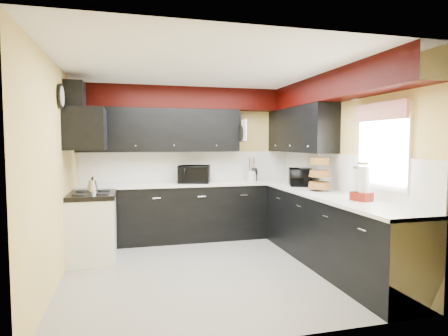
% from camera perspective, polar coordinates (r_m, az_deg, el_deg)
% --- Properties ---
extents(ground, '(3.60, 3.60, 0.00)m').
position_cam_1_polar(ground, '(4.93, -1.83, -15.05)').
color(ground, gray).
rests_on(ground, ground).
extents(wall_back, '(3.60, 0.06, 2.50)m').
position_cam_1_polar(wall_back, '(6.44, -5.34, 0.77)').
color(wall_back, '#E0C666').
rests_on(wall_back, ground).
extents(wall_right, '(0.06, 3.60, 2.50)m').
position_cam_1_polar(wall_right, '(5.36, 17.26, -0.04)').
color(wall_right, '#E0C666').
rests_on(wall_right, ground).
extents(wall_left, '(0.06, 3.60, 2.50)m').
position_cam_1_polar(wall_left, '(4.64, -24.14, -0.81)').
color(wall_left, '#E0C666').
rests_on(wall_left, ground).
extents(ceiling, '(3.60, 3.60, 0.06)m').
position_cam_1_polar(ceiling, '(4.75, -1.90, 14.79)').
color(ceiling, white).
rests_on(ceiling, wall_back).
extents(cab_back, '(3.60, 0.60, 0.90)m').
position_cam_1_polar(cab_back, '(6.25, -4.85, -6.72)').
color(cab_back, black).
rests_on(cab_back, ground).
extents(cab_right, '(0.60, 3.00, 0.90)m').
position_cam_1_polar(cab_right, '(5.07, 15.95, -9.38)').
color(cab_right, black).
rests_on(cab_right, ground).
extents(counter_back, '(3.62, 0.64, 0.04)m').
position_cam_1_polar(counter_back, '(6.18, -4.88, -2.43)').
color(counter_back, white).
rests_on(counter_back, cab_back).
extents(counter_right, '(0.64, 3.02, 0.04)m').
position_cam_1_polar(counter_right, '(4.99, 16.05, -4.12)').
color(counter_right, white).
rests_on(counter_right, cab_right).
extents(splash_back, '(3.60, 0.02, 0.50)m').
position_cam_1_polar(splash_back, '(6.44, -5.32, 0.24)').
color(splash_back, white).
rests_on(splash_back, counter_back).
extents(splash_right, '(0.02, 3.60, 0.50)m').
position_cam_1_polar(splash_right, '(5.36, 17.16, -0.68)').
color(splash_right, white).
rests_on(splash_right, counter_right).
extents(upper_back, '(2.60, 0.35, 0.70)m').
position_cam_1_polar(upper_back, '(6.20, -9.70, 5.69)').
color(upper_back, black).
rests_on(upper_back, wall_back).
extents(upper_right, '(0.35, 1.80, 0.70)m').
position_cam_1_polar(upper_right, '(6.06, 11.46, 5.71)').
color(upper_right, black).
rests_on(upper_right, wall_right).
extents(soffit_back, '(3.60, 0.36, 0.35)m').
position_cam_1_polar(soffit_back, '(6.30, -5.14, 10.50)').
color(soffit_back, black).
rests_on(soffit_back, wall_back).
extents(soffit_right, '(0.36, 3.24, 0.35)m').
position_cam_1_polar(soffit_right, '(5.15, 16.84, 11.80)').
color(soffit_right, black).
rests_on(soffit_right, wall_right).
extents(stove, '(0.60, 0.75, 0.86)m').
position_cam_1_polar(stove, '(5.46, -19.40, -8.73)').
color(stove, white).
rests_on(stove, ground).
extents(cooktop, '(0.62, 0.77, 0.06)m').
position_cam_1_polar(cooktop, '(5.37, -19.52, -3.94)').
color(cooktop, black).
rests_on(cooktop, stove).
extents(hood, '(0.50, 0.78, 0.55)m').
position_cam_1_polar(hood, '(5.33, -20.28, 5.57)').
color(hood, black).
rests_on(hood, wall_left).
extents(hood_duct, '(0.24, 0.40, 0.40)m').
position_cam_1_polar(hood_duct, '(5.38, -21.79, 10.01)').
color(hood_duct, black).
rests_on(hood_duct, wall_left).
extents(window, '(0.03, 0.86, 0.96)m').
position_cam_1_polar(window, '(4.60, 23.07, 2.93)').
color(window, white).
rests_on(window, wall_right).
extents(valance, '(0.04, 0.88, 0.20)m').
position_cam_1_polar(valance, '(4.58, 22.65, 7.94)').
color(valance, red).
rests_on(valance, wall_right).
extents(pan_top, '(0.03, 0.22, 0.40)m').
position_cam_1_polar(pan_top, '(6.38, 2.33, 7.49)').
color(pan_top, black).
rests_on(pan_top, upper_back).
extents(pan_mid, '(0.03, 0.28, 0.46)m').
position_cam_1_polar(pan_mid, '(6.25, 2.67, 5.27)').
color(pan_mid, black).
rests_on(pan_mid, upper_back).
extents(pan_low, '(0.03, 0.24, 0.42)m').
position_cam_1_polar(pan_low, '(6.50, 1.99, 4.96)').
color(pan_low, black).
rests_on(pan_low, upper_back).
extents(cut_board, '(0.03, 0.26, 0.35)m').
position_cam_1_polar(cut_board, '(6.14, 3.09, 5.76)').
color(cut_board, white).
rests_on(cut_board, upper_back).
extents(baskets, '(0.27, 0.27, 0.50)m').
position_cam_1_polar(baskets, '(5.27, 14.37, -0.81)').
color(baskets, brown).
rests_on(baskets, upper_right).
extents(clock, '(0.03, 0.30, 0.30)m').
position_cam_1_polar(clock, '(4.89, -23.59, 10.00)').
color(clock, black).
rests_on(clock, wall_left).
extents(deco_plate, '(0.03, 0.24, 0.24)m').
position_cam_1_polar(deco_plate, '(5.08, 19.31, 11.01)').
color(deco_plate, white).
rests_on(deco_plate, wall_right).
extents(toaster_oven, '(0.60, 0.54, 0.29)m').
position_cam_1_polar(toaster_oven, '(6.13, -4.58, -0.94)').
color(toaster_oven, black).
rests_on(toaster_oven, counter_back).
extents(microwave, '(0.47, 0.56, 0.26)m').
position_cam_1_polar(microwave, '(5.87, 11.55, -1.35)').
color(microwave, black).
rests_on(microwave, counter_right).
extents(utensil_crock, '(0.19, 0.19, 0.18)m').
position_cam_1_polar(utensil_crock, '(6.44, 4.24, -1.19)').
color(utensil_crock, beige).
rests_on(utensil_crock, counter_back).
extents(knife_block, '(0.12, 0.15, 0.21)m').
position_cam_1_polar(knife_block, '(6.47, 4.60, -1.03)').
color(knife_block, black).
rests_on(knife_block, counter_back).
extents(kettle, '(0.18, 0.18, 0.15)m').
position_cam_1_polar(kettle, '(5.60, -19.40, -2.52)').
color(kettle, '#A9AAAD').
rests_on(kettle, cooktop).
extents(dispenser_a, '(0.18, 0.18, 0.36)m').
position_cam_1_polar(dispenser_a, '(4.56, 19.75, -2.40)').
color(dispenser_a, '#6C0309').
rests_on(dispenser_a, counter_right).
extents(dispenser_b, '(0.20, 0.20, 0.43)m').
position_cam_1_polar(dispenser_b, '(4.51, 20.55, -2.07)').
color(dispenser_b, maroon).
rests_on(dispenser_b, counter_right).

